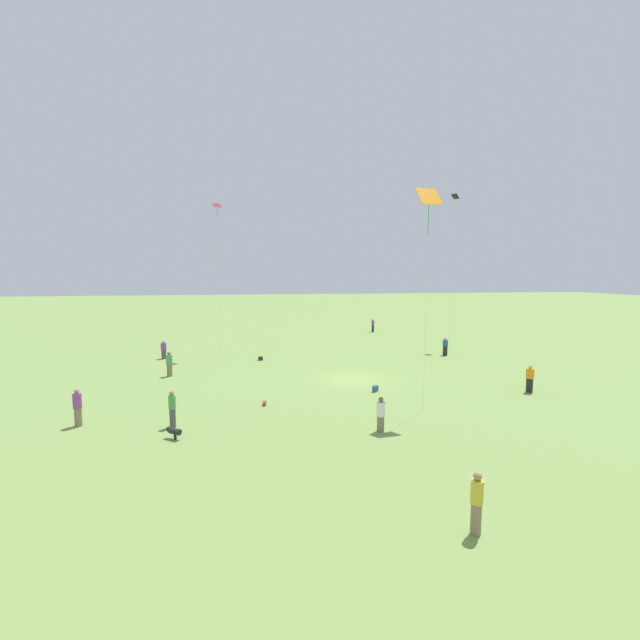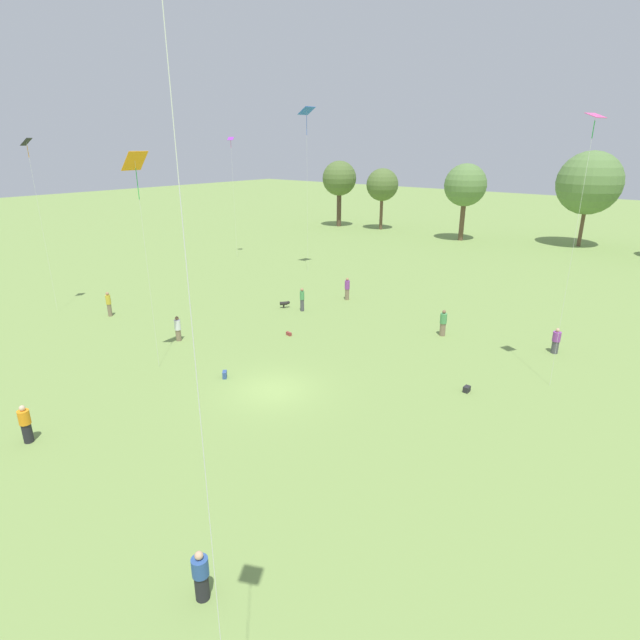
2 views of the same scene
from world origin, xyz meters
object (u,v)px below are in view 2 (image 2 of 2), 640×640
at_px(person_0, 347,289).
at_px(picnic_bag_1, 225,375).
at_px(person_6, 443,323).
at_px(picnic_bag_0, 467,389).
at_px(kite_5, 592,137).
at_px(kite_0, 28,153).
at_px(person_8, 178,329).
at_px(picnic_bag_2, 289,334).
at_px(dog_0, 285,303).
at_px(kite_3, 136,167).
at_px(person_3, 302,299).
at_px(person_7, 201,576).
at_px(kite_4, 231,149).
at_px(person_5, 556,341).
at_px(person_4, 26,424).
at_px(person_1, 109,304).
at_px(kite_2, 307,116).

relative_size(person_0, picnic_bag_1, 4.03).
xyz_separation_m(person_6, picnic_bag_0, (4.64, -6.61, -0.72)).
distance_m(person_6, kite_5, 14.20).
relative_size(kite_0, picnic_bag_1, 27.17).
distance_m(person_8, picnic_bag_2, 7.21).
bearing_deg(dog_0, kite_3, -44.15).
xyz_separation_m(person_0, dog_0, (-2.46, -4.84, -0.56)).
relative_size(person_3, picnic_bag_0, 4.57).
height_order(person_6, person_7, person_6).
distance_m(person_6, picnic_bag_1, 14.85).
height_order(kite_5, picnic_bag_2, kite_5).
bearing_deg(kite_4, picnic_bag_1, -28.89).
bearing_deg(person_5, person_8, 49.79).
bearing_deg(picnic_bag_0, person_5, 76.23).
distance_m(person_6, person_8, 17.39).
bearing_deg(person_5, person_4, 74.58).
distance_m(person_1, person_4, 16.92).
bearing_deg(person_7, person_0, 14.52).
xyz_separation_m(person_6, picnic_bag_2, (-7.95, -6.48, -0.77)).
bearing_deg(kite_3, person_0, -144.76).
relative_size(kite_4, picnic_bag_0, 32.37).
height_order(person_5, picnic_bag_1, person_5).
bearing_deg(kite_3, person_4, 53.37).
height_order(person_4, dog_0, person_4).
relative_size(person_4, dog_0, 2.40).
distance_m(person_7, picnic_bag_1, 14.18).
height_order(kite_5, dog_0, kite_5).
bearing_deg(kite_4, person_1, -53.62).
relative_size(kite_3, kite_4, 0.92).
bearing_deg(picnic_bag_2, kite_2, 126.50).
xyz_separation_m(person_1, kite_4, (-8.08, 19.72, 10.66)).
xyz_separation_m(person_8, kite_2, (-5.58, 19.41, 13.69)).
distance_m(person_3, picnic_bag_1, 12.27).
relative_size(person_7, picnic_bag_1, 3.55).
relative_size(picnic_bag_0, picnic_bag_2, 0.88).
height_order(person_3, picnic_bag_0, person_3).
height_order(person_4, kite_0, kite_0).
bearing_deg(person_5, person_7, 99.51).
relative_size(person_8, picnic_bag_0, 4.19).
bearing_deg(kite_4, kite_5, -2.34).
bearing_deg(picnic_bag_1, picnic_bag_2, 103.40).
distance_m(person_3, person_4, 21.04).
bearing_deg(kite_5, person_3, 156.71).
xyz_separation_m(person_3, kite_2, (-7.76, 9.71, 13.59)).
bearing_deg(kite_3, person_3, -141.34).
distance_m(person_1, picnic_bag_0, 26.15).
distance_m(kite_3, picnic_bag_0, 20.25).
height_order(person_6, kite_3, kite_3).
bearing_deg(person_0, person_8, -137.01).
bearing_deg(kite_5, dog_0, 157.82).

